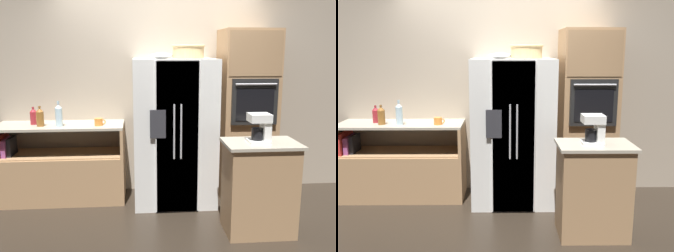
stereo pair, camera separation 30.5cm
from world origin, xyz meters
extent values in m
plane|color=black|center=(0.00, 0.00, 0.00)|extent=(20.00, 20.00, 0.00)
cube|color=tan|center=(0.00, 0.50, 1.40)|extent=(12.00, 0.06, 2.80)
cube|color=#A87F56|center=(-1.20, 0.18, 0.29)|extent=(1.51, 0.57, 0.57)
cube|color=#A87F56|center=(-1.20, 0.18, 0.58)|extent=(1.45, 0.52, 0.02)
cube|color=#A87F56|center=(-0.46, 0.18, 0.74)|extent=(0.04, 0.57, 0.34)
cube|color=#ADA38E|center=(-1.20, 0.18, 0.93)|extent=(1.51, 0.57, 0.03)
cube|color=#B72D28|center=(-1.88, 0.16, 0.72)|extent=(0.04, 0.41, 0.25)
cube|color=#934784|center=(-1.82, 0.16, 0.69)|extent=(0.05, 0.32, 0.20)
cube|color=black|center=(-1.77, 0.16, 0.70)|extent=(0.04, 0.26, 0.21)
cube|color=silver|center=(0.16, 0.08, 0.86)|extent=(0.95, 0.78, 1.72)
cube|color=silver|center=(0.15, -0.33, 0.86)|extent=(0.47, 0.02, 1.68)
cube|color=silver|center=(0.16, -0.33, 0.86)|extent=(0.47, 0.02, 1.68)
cylinder|color=#B2B2B7|center=(0.12, -0.35, 0.95)|extent=(0.02, 0.02, 0.60)
cylinder|color=#B2B2B7|center=(0.20, -0.35, 0.95)|extent=(0.02, 0.02, 0.60)
cube|color=#2D2D33|center=(-0.06, -0.34, 1.03)|extent=(0.17, 0.01, 0.31)
cube|color=#A87F56|center=(1.06, 0.17, 1.03)|extent=(0.65, 0.60, 2.06)
cube|color=black|center=(1.06, -0.15, 1.23)|extent=(0.53, 0.04, 0.53)
cube|color=black|center=(1.06, -0.17, 1.20)|extent=(0.44, 0.01, 0.37)
cylinder|color=#B2B2B7|center=(1.06, -0.19, 1.44)|extent=(0.47, 0.02, 0.02)
cube|color=#94704C|center=(1.06, -0.14, 1.78)|extent=(0.61, 0.01, 0.50)
cube|color=#A87F56|center=(0.92, -0.83, 0.45)|extent=(0.67, 0.46, 0.91)
cube|color=#ADA38E|center=(0.92, -0.83, 0.92)|extent=(0.72, 0.50, 0.03)
cylinder|color=tan|center=(0.31, 0.02, 1.79)|extent=(0.36, 0.36, 0.14)
torus|color=tan|center=(0.31, 0.02, 1.86)|extent=(0.38, 0.38, 0.03)
ellipsoid|color=white|center=(0.01, 0.06, 1.75)|extent=(0.25, 0.25, 0.06)
cylinder|color=brown|center=(-1.40, 0.09, 1.03)|extent=(0.09, 0.09, 0.17)
cone|color=brown|center=(-1.40, 0.09, 1.14)|extent=(0.09, 0.09, 0.05)
cylinder|color=brown|center=(-1.40, 0.09, 1.17)|extent=(0.03, 0.03, 0.02)
cylinder|color=silver|center=(-1.18, 0.07, 1.05)|extent=(0.08, 0.08, 0.21)
cone|color=silver|center=(-1.18, 0.07, 1.18)|extent=(0.08, 0.08, 0.04)
cylinder|color=silver|center=(-1.18, 0.07, 1.22)|extent=(0.03, 0.03, 0.04)
cylinder|color=maroon|center=(-1.51, 0.21, 1.02)|extent=(0.08, 0.08, 0.15)
cone|color=maroon|center=(-1.51, 0.21, 1.12)|extent=(0.08, 0.08, 0.04)
cylinder|color=maroon|center=(-1.51, 0.21, 1.14)|extent=(0.03, 0.03, 0.02)
cylinder|color=orange|center=(-0.73, 0.08, 0.99)|extent=(0.10, 0.10, 0.09)
torus|color=orange|center=(-0.68, 0.08, 0.99)|extent=(0.06, 0.01, 0.06)
cube|color=white|center=(0.89, -0.83, 0.95)|extent=(0.20, 0.19, 0.02)
cylinder|color=black|center=(0.88, -0.83, 1.02)|extent=(0.11, 0.11, 0.12)
cube|color=white|center=(0.96, -0.83, 1.08)|extent=(0.07, 0.16, 0.28)
cube|color=white|center=(0.89, -0.83, 1.18)|extent=(0.20, 0.19, 0.08)
camera|label=1|loc=(-0.27, -4.28, 1.81)|focal=40.00mm
camera|label=2|loc=(0.04, -4.29, 1.81)|focal=40.00mm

